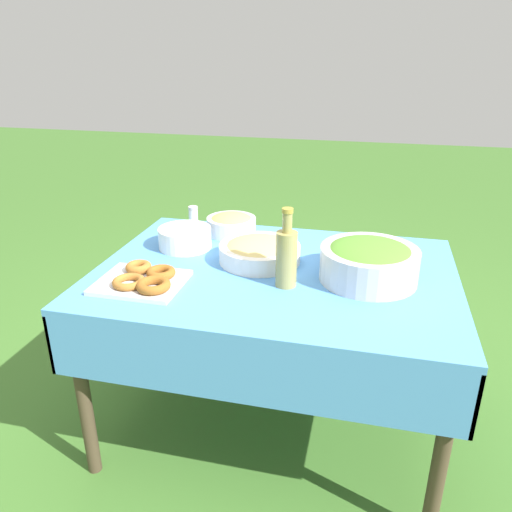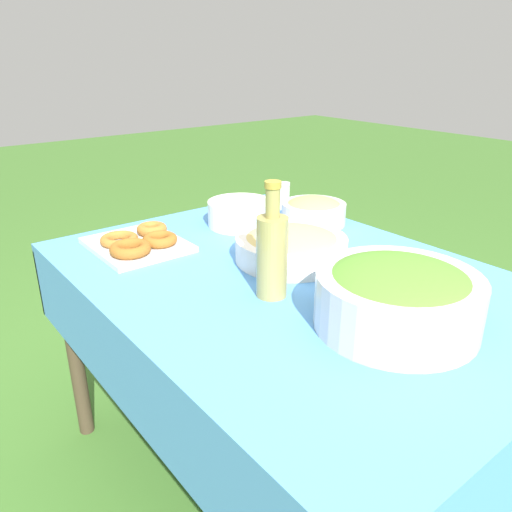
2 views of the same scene
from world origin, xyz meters
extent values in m
plane|color=#3D6B28|center=(0.00, 0.00, 0.00)|extent=(14.00, 14.00, 0.00)
cube|color=#4C8CD1|center=(0.00, 0.00, 0.70)|extent=(1.32, 0.95, 0.02)
cube|color=#4C8CD1|center=(0.00, -0.47, 0.58)|extent=(1.32, 0.01, 0.22)
cube|color=#4C8CD1|center=(0.00, 0.47, 0.58)|extent=(1.32, 0.01, 0.22)
cube|color=#4C8CD1|center=(-0.66, 0.00, 0.58)|extent=(0.01, 0.95, 0.22)
cylinder|color=#473828|center=(-0.60, -0.41, 0.34)|extent=(0.05, 0.05, 0.69)
cylinder|color=#473828|center=(-0.60, 0.41, 0.34)|extent=(0.05, 0.05, 0.69)
cylinder|color=silver|center=(0.34, -0.01, 0.77)|extent=(0.35, 0.35, 0.12)
ellipsoid|color=#51892D|center=(0.34, -0.01, 0.82)|extent=(0.30, 0.30, 0.07)
cylinder|color=white|center=(-0.08, 0.07, 0.75)|extent=(0.31, 0.31, 0.07)
ellipsoid|color=tan|center=(-0.08, 0.07, 0.77)|extent=(0.28, 0.28, 0.06)
cube|color=silver|center=(-0.43, -0.23, 0.72)|extent=(0.29, 0.25, 0.02)
torus|color=#A36628|center=(-0.47, -0.16, 0.74)|extent=(0.10, 0.10, 0.03)
torus|color=#A36628|center=(-0.45, -0.28, 0.74)|extent=(0.15, 0.15, 0.03)
torus|color=#93561E|center=(-0.38, -0.18, 0.74)|extent=(0.12, 0.12, 0.03)
torus|color=#93561E|center=(-0.36, -0.29, 0.74)|extent=(0.16, 0.16, 0.03)
cylinder|color=white|center=(-0.41, 0.14, 0.72)|extent=(0.22, 0.22, 0.01)
cylinder|color=white|center=(-0.41, 0.14, 0.73)|extent=(0.22, 0.22, 0.01)
cylinder|color=white|center=(-0.41, 0.14, 0.74)|extent=(0.22, 0.22, 0.01)
cylinder|color=white|center=(-0.41, 0.14, 0.75)|extent=(0.22, 0.22, 0.01)
cylinder|color=white|center=(-0.41, 0.14, 0.77)|extent=(0.22, 0.22, 0.01)
cylinder|color=white|center=(-0.41, 0.14, 0.78)|extent=(0.22, 0.22, 0.01)
cylinder|color=white|center=(-0.41, 0.14, 0.79)|extent=(0.22, 0.22, 0.01)
cylinder|color=#998E4C|center=(0.06, -0.12, 0.81)|extent=(0.07, 0.07, 0.20)
cylinder|color=#998E4C|center=(0.06, -0.12, 0.94)|extent=(0.03, 0.03, 0.07)
cylinder|color=#A58C33|center=(0.06, -0.12, 0.98)|extent=(0.04, 0.04, 0.01)
cylinder|color=silver|center=(-0.27, 0.34, 0.75)|extent=(0.22, 0.22, 0.07)
ellipsoid|color=#ADCC59|center=(-0.27, 0.34, 0.77)|extent=(0.19, 0.19, 0.06)
cylinder|color=white|center=(-0.46, 0.38, 0.76)|extent=(0.04, 0.04, 0.09)
cylinder|color=silver|center=(-0.46, 0.38, 0.81)|extent=(0.04, 0.04, 0.01)
camera|label=1|loc=(0.33, -1.66, 1.48)|focal=35.00mm
camera|label=2|loc=(0.89, -0.81, 1.26)|focal=35.00mm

